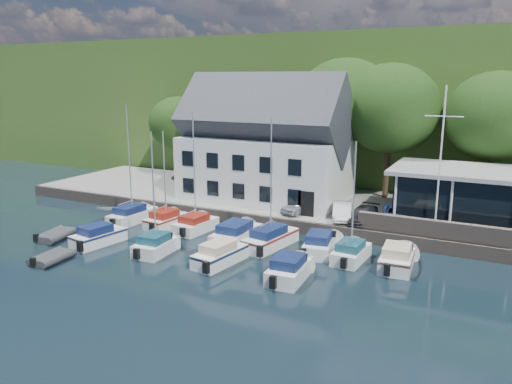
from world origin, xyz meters
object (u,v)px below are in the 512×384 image
at_px(club_pavilion, 485,198).
at_px(boat_r1_4, 271,181).
at_px(boat_r1_2, 194,178).
at_px(boat_r2_0, 98,234).
at_px(boat_r1_6, 354,198).
at_px(boat_r2_3, 290,267).
at_px(car_white, 342,211).
at_px(boat_r1_1, 164,174).
at_px(harbor_building, 265,150).
at_px(dinghy_1, 52,256).
at_px(boat_r1_3, 237,232).
at_px(car_silver, 299,205).
at_px(boat_r2_2, 220,252).
at_px(dinghy_0, 56,234).
at_px(boat_r1_7, 397,256).
at_px(boat_r1_5, 320,242).
at_px(boat_r2_1, 154,191).
at_px(boat_r1_0, 130,169).
at_px(car_blue, 397,214).
at_px(car_dgrey, 363,215).

distance_m(club_pavilion, boat_r1_4, 15.85).
xyz_separation_m(boat_r1_2, boat_r2_0, (-4.52, -5.67, -3.51)).
bearing_deg(boat_r1_2, boat_r1_6, 1.65).
bearing_deg(club_pavilion, boat_r1_2, -157.86).
height_order(boat_r1_2, boat_r2_3, boat_r1_2).
bearing_deg(club_pavilion, boat_r1_6, -129.42).
distance_m(car_white, boat_r1_1, 14.05).
height_order(harbor_building, boat_r1_1, harbor_building).
bearing_deg(dinghy_1, boat_r1_3, 40.54).
height_order(car_silver, boat_r2_3, car_silver).
height_order(boat_r2_2, dinghy_0, boat_r2_2).
distance_m(club_pavilion, boat_r1_1, 24.04).
height_order(car_white, boat_r1_7, car_white).
bearing_deg(boat_r1_5, boat_r2_3, -99.48).
distance_m(car_silver, boat_r2_1, 12.57).
bearing_deg(boat_r1_7, boat_r2_1, -167.07).
xyz_separation_m(club_pavilion, boat_r2_1, (-19.46, -13.43, 1.30)).
relative_size(boat_r1_0, boat_r1_7, 1.60).
xyz_separation_m(boat_r1_4, boat_r1_5, (3.48, 0.43, -3.97)).
distance_m(harbor_building, boat_r2_3, 16.93).
bearing_deg(car_silver, boat_r2_0, -120.21).
distance_m(harbor_building, boat_r1_0, 11.80).
height_order(car_silver, boat_r2_2, car_silver).
distance_m(car_blue, boat_r2_2, 14.04).
xyz_separation_m(boat_r1_3, boat_r2_0, (-8.63, -4.75, -0.04)).
relative_size(boat_r1_0, boat_r1_3, 1.34).
bearing_deg(boat_r1_4, boat_r1_0, -172.71).
relative_size(boat_r1_2, boat_r1_4, 0.90).
height_order(boat_r1_2, boat_r1_7, boat_r1_2).
xyz_separation_m(car_white, dinghy_0, (-18.28, -11.22, -1.27)).
relative_size(harbor_building, dinghy_0, 4.50).
distance_m(harbor_building, boat_r2_1, 14.04).
relative_size(car_blue, boat_r1_6, 0.48).
xyz_separation_m(car_blue, boat_r1_1, (-16.86, -5.71, 2.56)).
relative_size(club_pavilion, car_silver, 3.65).
bearing_deg(boat_r1_2, boat_r1_7, 2.76).
xyz_separation_m(boat_r1_3, boat_r2_2, (1.09, -4.17, -0.03)).
bearing_deg(car_white, boat_r1_0, -178.89).
bearing_deg(car_white, car_dgrey, -18.65).
bearing_deg(boat_r1_7, car_blue, 97.84).
bearing_deg(car_silver, boat_r1_6, -30.30).
distance_m(boat_r1_4, boat_r2_2, 6.10).
height_order(car_blue, boat_r2_2, car_blue).
relative_size(boat_r2_3, dinghy_1, 1.81).
distance_m(boat_r1_0, boat_r1_2, 6.10).
bearing_deg(boat_r1_3, car_blue, 34.71).
xyz_separation_m(boat_r2_2, boat_r2_3, (4.95, -0.34, -0.00)).
bearing_deg(boat_r1_5, boat_r1_3, 177.02).
relative_size(boat_r1_3, boat_r1_6, 0.80).
xyz_separation_m(club_pavilion, boat_r1_1, (-22.63, -8.01, 1.20)).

